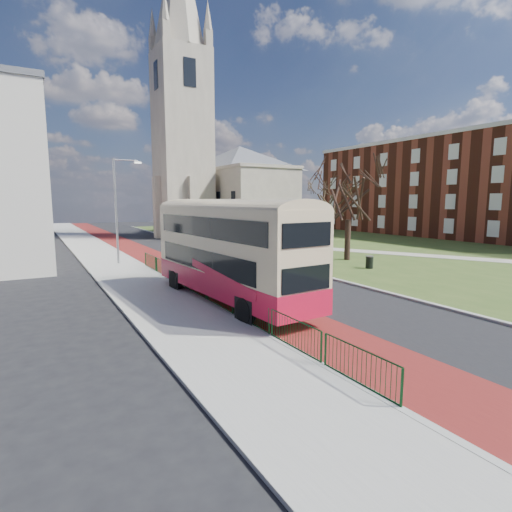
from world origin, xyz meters
TOP-DOWN VIEW (x-y plane):
  - ground at (0.00, 0.00)m, footprint 160.00×160.00m
  - road_carriageway at (1.50, 20.00)m, footprint 9.00×120.00m
  - bus_lane at (-1.20, 20.00)m, footprint 3.40×120.00m
  - pavement_west at (-5.00, 20.00)m, footprint 4.00×120.00m
  - kerb_west at (-3.00, 20.00)m, footprint 0.25×120.00m
  - kerb_east at (6.10, 22.00)m, footprint 0.25×80.00m
  - grass_green at (26.00, 22.00)m, footprint 40.00×80.00m
  - footpath at (20.00, 10.00)m, footprint 18.84×32.82m
  - pedestrian_railing at (-2.95, 4.00)m, footprint 0.07×24.00m
  - gothic_church at (12.56, 38.00)m, footprint 16.38×18.00m
  - brick_terrace at (40.00, 20.00)m, footprint 10.30×44.30m
  - streetlamp at (-4.35, 18.00)m, footprint 2.13×0.18m
  - bus at (-1.99, 3.35)m, footprint 3.45×11.70m
  - winter_tree_near at (12.61, 10.96)m, footprint 7.37×7.37m
  - winter_tree_far at (21.21, 23.44)m, footprint 5.50×5.50m
  - litter_bin at (11.08, 6.90)m, footprint 0.58×0.58m

SIDE VIEW (x-z plane):
  - ground at x=0.00m, z-range 0.00..0.00m
  - road_carriageway at x=1.50m, z-range 0.00..0.01m
  - bus_lane at x=-1.20m, z-range 0.00..0.01m
  - grass_green at x=26.00m, z-range 0.00..0.04m
  - footpath at x=20.00m, z-range 0.04..0.07m
  - pavement_west at x=-5.00m, z-range 0.00..0.12m
  - kerb_west at x=-3.00m, z-range 0.00..0.13m
  - kerb_east at x=6.10m, z-range 0.00..0.13m
  - litter_bin at x=11.08m, z-range 0.04..0.97m
  - pedestrian_railing at x=-2.95m, z-range -0.01..1.11m
  - bus at x=-1.99m, z-range 0.34..5.17m
  - streetlamp at x=-4.35m, z-range 0.59..8.59m
  - winter_tree_far at x=21.21m, z-range 1.56..9.48m
  - winter_tree_near at x=12.61m, z-range 1.70..10.32m
  - brick_terrace at x=40.00m, z-range 0.01..13.51m
  - gothic_church at x=12.56m, z-range -6.87..33.13m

